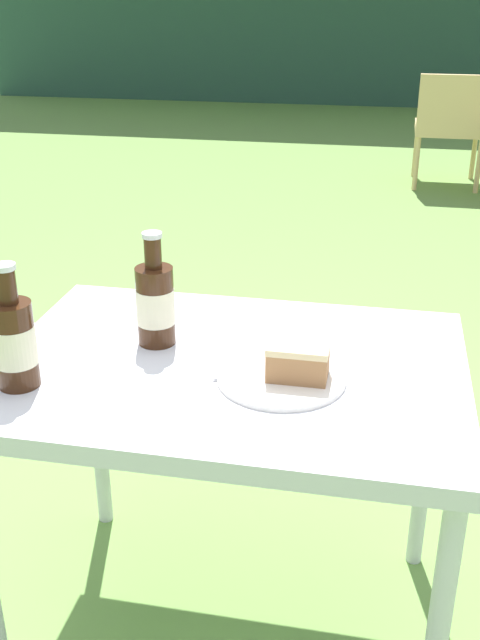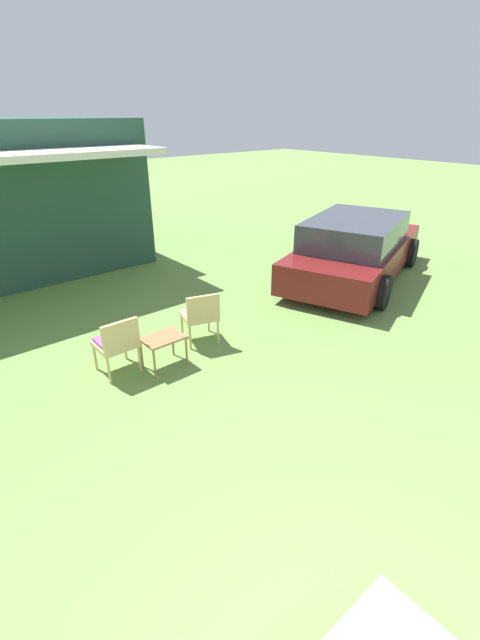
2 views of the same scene
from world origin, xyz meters
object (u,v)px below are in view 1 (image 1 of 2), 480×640
(wicker_chair_cushioned, at_px, (451,122))
(cake_on_plate, at_px, (290,369))
(patio_table, at_px, (231,393))
(cola_bottle_near, at_px, (155,303))
(cola_bottle_far, at_px, (14,341))

(wicker_chair_cushioned, distance_m, cake_on_plate, 4.51)
(patio_table, relative_size, cola_bottle_near, 3.86)
(cola_bottle_far, bearing_deg, patio_table, 23.83)
(cake_on_plate, height_order, cola_bottle_far, cola_bottle_far)
(wicker_chair_cushioned, distance_m, patio_table, 4.48)
(patio_table, distance_m, cake_on_plate, 0.17)
(cola_bottle_near, bearing_deg, wicker_chair_cushioned, 78.61)
(cake_on_plate, relative_size, cola_bottle_near, 1.03)
(wicker_chair_cushioned, bearing_deg, cola_bottle_near, 78.89)
(cake_on_plate, distance_m, cola_bottle_near, 0.33)
(patio_table, relative_size, cake_on_plate, 3.76)
(wicker_chair_cushioned, relative_size, cola_bottle_far, 3.36)
(patio_table, distance_m, cola_bottle_far, 0.44)
(wicker_chair_cushioned, xyz_separation_m, cake_on_plate, (-0.58, -4.47, 0.25))
(wicker_chair_cushioned, bearing_deg, cake_on_plate, 82.90)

